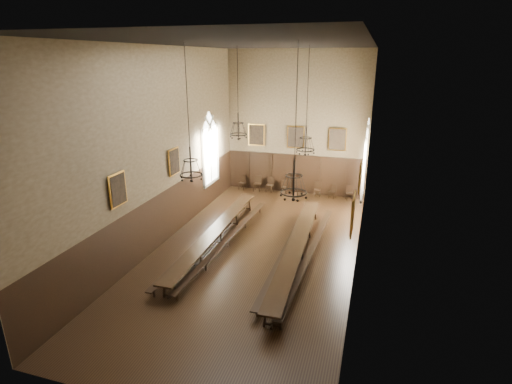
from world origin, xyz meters
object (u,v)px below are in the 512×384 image
at_px(bench_right_inner, 286,250).
at_px(chandelier_front_right, 294,184).
at_px(chair_2, 270,187).
at_px(chair_7, 349,196).
at_px(chair_5, 317,192).
at_px(bench_right_outer, 310,255).
at_px(table_left, 216,237).
at_px(bench_left_inner, 228,241).
at_px(chandelier_front_left, 191,167).
at_px(table_right, 297,251).
at_px(bench_left_outer, 202,241).
at_px(chandelier_back_right, 306,143).
at_px(chandelier_back_left, 238,129).
at_px(chair_3, 284,189).
at_px(chair_6, 332,194).
at_px(chair_1, 258,186).
at_px(chair_0, 242,185).

height_order(bench_right_inner, chandelier_front_right, chandelier_front_right).
xyz_separation_m(chair_2, chair_7, (5.18, -0.06, -0.03)).
bearing_deg(chair_5, bench_right_outer, -86.79).
distance_m(table_left, bench_left_inner, 0.64).
height_order(bench_right_inner, chandelier_front_left, chandelier_front_left).
bearing_deg(table_right, bench_left_outer, -179.67).
distance_m(chair_7, chandelier_back_right, 7.61).
distance_m(bench_left_outer, bench_right_outer, 5.10).
bearing_deg(table_left, bench_left_inner, -10.53).
height_order(bench_left_outer, chair_7, chair_7).
bearing_deg(bench_right_outer, chair_2, 115.47).
height_order(chair_2, chair_7, chair_2).
xyz_separation_m(chandelier_back_left, chandelier_front_right, (4.05, -5.81, -0.77)).
height_order(table_left, chair_5, chair_5).
height_order(chair_5, chandelier_front_right, chandelier_front_right).
distance_m(chair_3, chandelier_back_left, 7.46).
xyz_separation_m(chandelier_back_right, chandelier_front_right, (0.57, -5.40, -0.32)).
xyz_separation_m(table_right, chandelier_back_right, (-0.27, 2.77, 4.23)).
bearing_deg(chandelier_front_left, bench_left_outer, 107.66).
distance_m(bench_right_inner, chair_3, 8.76).
xyz_separation_m(table_left, chair_6, (4.52, 8.35, -0.15)).
height_order(chair_7, chandelier_back_left, chandelier_back_left).
bearing_deg(chandelier_front_left, bench_right_outer, 25.24).
bearing_deg(chair_5, chandelier_back_left, -124.11).
relative_size(chair_3, chair_6, 1.01).
bearing_deg(chair_7, chair_2, 163.80).
xyz_separation_m(bench_right_inner, chair_1, (-3.89, 8.48, 0.02)).
height_order(chandelier_back_right, chandelier_front_left, same).
xyz_separation_m(chair_6, chandelier_front_right, (-0.26, -11.40, 4.08)).
relative_size(bench_left_inner, chair_0, 10.63).
xyz_separation_m(bench_left_outer, chair_6, (5.08, 8.79, -0.01)).
bearing_deg(chair_1, chair_5, 1.04).
distance_m(bench_left_inner, chair_1, 8.47).
relative_size(table_left, bench_left_inner, 1.03).
bearing_deg(bench_left_outer, bench_right_inner, 3.54).
height_order(chair_1, chair_7, chair_1).
height_order(table_left, chandelier_back_left, chandelier_back_left).
relative_size(bench_left_inner, chair_7, 11.23).
relative_size(chair_0, chair_1, 0.93).
height_order(bench_left_inner, chair_5, chair_5).
relative_size(table_left, chair_5, 11.13).
xyz_separation_m(chair_3, chair_6, (3.15, 0.04, -0.00)).
distance_m(chair_6, chandelier_back_right, 7.48).
relative_size(chair_7, chandelier_back_right, 0.19).
relative_size(chair_0, chair_5, 1.02).
relative_size(table_right, chair_5, 11.53).
relative_size(table_left, bench_right_inner, 1.04).
xyz_separation_m(bench_left_outer, chair_7, (6.13, 8.73, 0.00)).
bearing_deg(chair_2, chair_6, 6.86).
bearing_deg(bench_right_inner, chair_1, 114.67).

